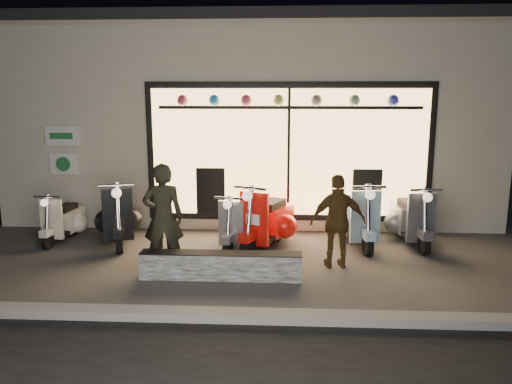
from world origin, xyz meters
The scene contains 12 objects.
ground centered at (0.00, 0.00, 0.00)m, with size 40.00×40.00×0.00m, color #383533.
kerb centered at (0.00, -2.00, 0.06)m, with size 40.00×0.25×0.12m, color slate.
shop_building centered at (0.00, 4.98, 2.10)m, with size 10.20×6.23×4.20m.
graffiti_barrier centered at (-0.20, -0.65, 0.20)m, with size 2.35×0.28×0.40m, color black.
scooter_silver centered at (-0.06, 1.00, 0.39)m, with size 0.60×1.35×0.96m.
scooter_red centered at (0.47, 1.03, 0.46)m, with size 0.93×1.55×1.13m.
scooter_black centered at (-2.31, 1.19, 0.45)m, with size 0.83×1.58×1.13m.
scooter_cream centered at (-3.33, 1.24, 0.36)m, with size 0.45×1.25×0.89m.
scooter_blue centered at (2.03, 1.33, 0.45)m, with size 0.60×1.58×1.13m.
scooter_grey centered at (3.00, 1.39, 0.43)m, with size 0.55×1.50×1.07m.
man centered at (-1.10, -0.34, 0.83)m, with size 0.60×0.40×1.66m, color black.
woman centered at (1.55, -0.04, 0.73)m, with size 0.86×0.36×1.46m, color #543A1A.
Camera 1 is at (0.69, -7.52, 2.68)m, focal length 35.00 mm.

